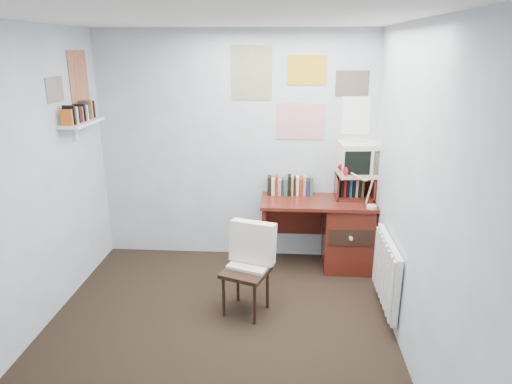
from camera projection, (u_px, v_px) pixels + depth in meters
The scene contains 15 objects.
ground at pixel (214, 345), 3.71m from camera, with size 3.50×3.50×0.00m, color black.
back_wall at pixel (236, 148), 4.99m from camera, with size 3.00×0.02×2.50m, color silver.
left_wall at pixel (12, 195), 3.42m from camera, with size 0.02×3.50×2.50m, color silver.
right_wall at pixel (419, 204), 3.23m from camera, with size 0.02×3.50×2.50m, color silver.
ceiling at pixel (203, 16), 2.95m from camera, with size 3.00×3.50×0.02m, color white.
desk at pixel (342, 232), 4.91m from camera, with size 1.20×0.55×0.76m.
desk_chair at pixel (246, 272), 4.05m from camera, with size 0.41×0.39×0.80m, color black.
desk_lamp at pixel (373, 191), 4.53m from camera, with size 0.26×0.22×0.37m, color red.
tv_riser at pixel (354, 187), 4.87m from camera, with size 0.40×0.30×0.25m, color #4F1912.
crt_tv at pixel (358, 157), 4.79m from camera, with size 0.40×0.37×0.38m, color beige.
book_row at pixel (295, 185), 4.98m from camera, with size 0.60×0.14×0.22m, color #4F1912.
radiator at pixel (387, 272), 4.01m from camera, with size 0.09×0.80×0.60m, color white.
wall_shelf at pixel (82, 123), 4.35m from camera, with size 0.20×0.62×0.24m, color white.
posters_back at pixel (301, 93), 4.76m from camera, with size 1.20×0.01×0.90m, color white.
posters_left at pixel (67, 82), 4.24m from camera, with size 0.01×0.70×0.60m, color white.
Camera 1 is at (0.55, -3.12, 2.31)m, focal length 32.00 mm.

